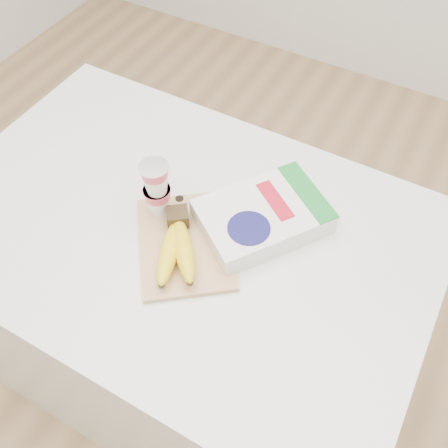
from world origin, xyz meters
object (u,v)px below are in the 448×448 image
(table, at_px, (189,313))
(bananas, at_px, (177,246))
(cutting_board, at_px, (185,243))
(yogurt_stack, at_px, (157,188))
(cereal_box, at_px, (263,217))

(table, bearing_deg, bananas, -58.17)
(cutting_board, bearing_deg, bananas, -124.40)
(cutting_board, relative_size, yogurt_stack, 1.80)
(cutting_board, height_order, yogurt_stack, yogurt_stack)
(table, relative_size, bananas, 5.56)
(table, height_order, bananas, bananas)
(table, height_order, cutting_board, cutting_board)
(table, height_order, cereal_box, cereal_box)
(bananas, bearing_deg, yogurt_stack, 141.11)
(cutting_board, bearing_deg, cereal_box, 9.53)
(bananas, height_order, yogurt_stack, yogurt_stack)
(cutting_board, distance_m, yogurt_stack, 0.14)
(table, xyz_separation_m, cutting_board, (0.04, -0.04, 0.44))
(table, relative_size, yogurt_stack, 7.71)
(yogurt_stack, bearing_deg, table, -2.72)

